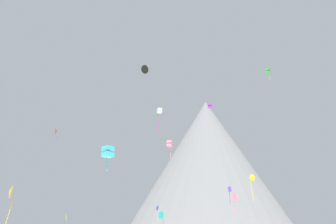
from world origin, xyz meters
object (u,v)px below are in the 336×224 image
kite_cyan_low (108,152)px  kite_pink_mid (170,144)px  kite_red_mid (56,132)px  kite_violet_high (210,106)px  kite_blue_low (158,210)px  kite_white_high (159,111)px  kite_lime_low (66,217)px  kite_rainbow_low (235,200)px  kite_black_high (145,69)px  rock_massif (205,177)px  kite_gold_low (10,192)px  kite_green_high (268,71)px  kite_teal_low (161,216)px  kite_yellow_low (253,179)px  kite_indigo_low (230,192)px

kite_cyan_low → kite_pink_mid: size_ratio=0.86×
kite_red_mid → kite_violet_high: bearing=-116.8°
kite_red_mid → kite_blue_low: kite_red_mid is taller
kite_white_high → kite_lime_low: kite_white_high is taller
kite_pink_mid → kite_rainbow_low: kite_pink_mid is taller
kite_pink_mid → kite_black_high: bearing=54.5°
kite_red_mid → kite_cyan_low: bearing=-169.6°
kite_white_high → kite_pink_mid: (1.74, 4.00, -6.42)m
rock_massif → kite_gold_low: 93.90m
kite_red_mid → kite_pink_mid: (23.72, 6.73, -1.79)m
kite_black_high → kite_white_high: bearing=149.6°
kite_green_high → kite_violet_high: bearing=-35.7°
kite_blue_low → kite_green_high: 40.85m
kite_cyan_low → kite_white_high: size_ratio=0.69×
kite_gold_low → kite_rainbow_low: bearing=64.4°
kite_teal_low → kite_black_high: 32.69m
kite_cyan_low → kite_yellow_low: 31.90m
kite_teal_low → kite_violet_high: size_ratio=4.58×
kite_red_mid → kite_pink_mid: bearing=-102.0°
kite_red_mid → kite_lime_low: bearing=-25.1°
kite_teal_low → kite_cyan_low: bearing=111.7°
kite_pink_mid → kite_lime_low: (-24.25, 4.19, -15.38)m
kite_indigo_low → kite_gold_low: (-32.38, -25.14, -2.51)m
kite_black_high → rock_massif: bearing=-147.1°
kite_red_mid → kite_cyan_low: size_ratio=1.22×
kite_white_high → kite_pink_mid: size_ratio=1.25×
kite_rainbow_low → kite_violet_high: bearing=-75.8°
rock_massif → kite_cyan_low: size_ratio=22.86×
kite_yellow_low → kite_violet_high: bearing=135.3°
kite_teal_low → kite_rainbow_low: (14.55, -32.37, 0.24)m
kite_lime_low → kite_rainbow_low: bearing=-100.9°
kite_white_high → kite_indigo_low: bearing=-28.2°
kite_pink_mid → kite_yellow_low: kite_pink_mid is taller
kite_blue_low → kite_green_high: size_ratio=1.03×
kite_lime_low → kite_green_high: bearing=-63.1°
kite_red_mid → kite_white_high: 22.64m
kite_black_high → kite_blue_low: (3.89, -4.07, -30.97)m
kite_indigo_low → kite_lime_low: bearing=-154.3°
kite_indigo_low → kite_rainbow_low: kite_indigo_low is taller
kite_black_high → kite_pink_mid: bearing=177.2°
kite_white_high → kite_pink_mid: kite_white_high is taller
kite_white_high → kite_rainbow_low: 35.41m
kite_blue_low → kite_violet_high: size_ratio=2.78×
kite_black_high → kite_yellow_low: bearing=126.5°
kite_red_mid → kite_teal_low: bearing=-91.6°
rock_massif → kite_red_mid: 73.61m
kite_cyan_low → kite_rainbow_low: bearing=45.6°
kite_blue_low → kite_yellow_low: size_ratio=0.61×
kite_cyan_low → kite_pink_mid: bearing=119.4°
kite_black_high → kite_violet_high: (14.38, -1.07, -9.78)m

